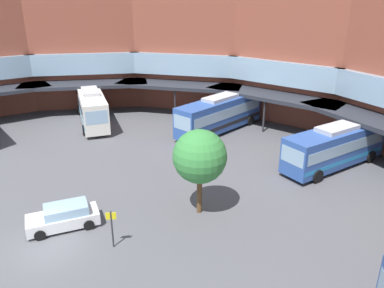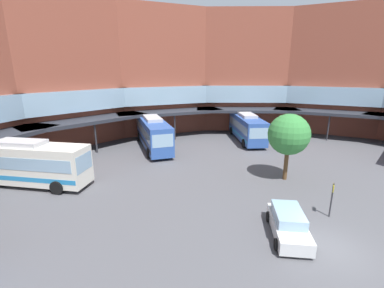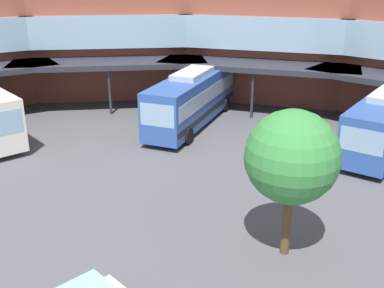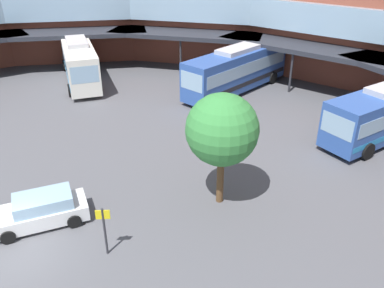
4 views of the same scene
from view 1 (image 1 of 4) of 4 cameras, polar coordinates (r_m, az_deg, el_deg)
name	(u,v)px [view 1 (image 1 of 4)]	position (r m, az deg, el deg)	size (l,w,h in m)	color
ground_plane	(49,249)	(24.64, -20.54, -14.48)	(114.81, 114.81, 0.00)	#515156
station_building	(250,55)	(36.59, 8.56, 13.00)	(71.94, 34.61, 18.07)	brown
bus_2	(220,114)	(40.86, 4.17, 4.54)	(3.56, 11.68, 3.89)	#2D519E
bus_3	(334,146)	(34.45, 20.45, -0.34)	(5.67, 10.60, 3.68)	#2D519E
bus_4	(92,106)	(44.83, -14.70, 5.43)	(10.76, 8.15, 3.89)	silver
parked_car	(64,217)	(25.98, -18.52, -10.22)	(3.72, 4.72, 1.53)	silver
plaza_tree	(200,157)	(24.67, 1.16, -1.91)	(3.55, 3.55, 5.90)	brown
stop_sign_post	(112,225)	(23.00, -11.86, -11.76)	(0.48, 0.43, 2.40)	#2D2D33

